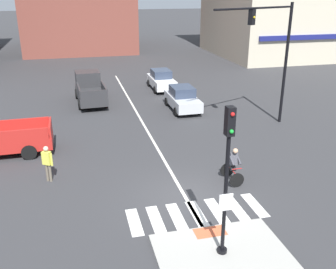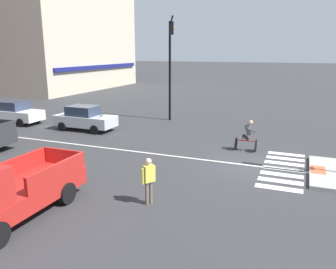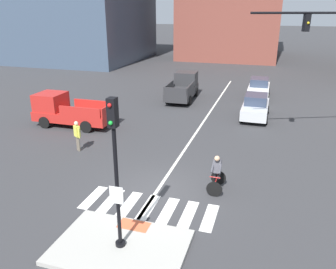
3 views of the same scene
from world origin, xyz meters
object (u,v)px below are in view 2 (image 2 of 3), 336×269
(traffic_light_mast, at_px, (170,56))
(car_silver_eastbound_far, at_px, (85,118))
(pickup_truck_red_cross_left, at_px, (1,194))
(pedestrian_at_curb_left, at_px, (149,177))
(car_white_eastbound_distant, at_px, (15,112))
(cyclist, at_px, (248,135))

(traffic_light_mast, xyz_separation_m, car_silver_eastbound_far, (-4.23, 4.50, -4.02))
(car_silver_eastbound_far, distance_m, pickup_truck_red_cross_left, 12.81)
(pickup_truck_red_cross_left, bearing_deg, pedestrian_at_curb_left, -50.37)
(car_white_eastbound_distant, height_order, pickup_truck_red_cross_left, pickup_truck_red_cross_left)
(pickup_truck_red_cross_left, bearing_deg, cyclist, -27.63)
(car_silver_eastbound_far, relative_size, cyclist, 2.44)
(pickup_truck_red_cross_left, height_order, cyclist, pickup_truck_red_cross_left)
(car_silver_eastbound_far, xyz_separation_m, pickup_truck_red_cross_left, (-11.66, -5.30, 0.17))
(car_white_eastbound_distant, xyz_separation_m, car_silver_eastbound_far, (0.10, -6.08, 0.00))
(traffic_light_mast, distance_m, cyclist, 9.13)
(cyclist, distance_m, pedestrian_at_curb_left, 8.12)
(traffic_light_mast, height_order, pickup_truck_red_cross_left, traffic_light_mast)
(traffic_light_mast, bearing_deg, pickup_truck_red_cross_left, -177.12)
(car_silver_eastbound_far, xyz_separation_m, cyclist, (-0.87, -10.94, 0.06))
(pickup_truck_red_cross_left, distance_m, pedestrian_at_curb_left, 4.61)
(traffic_light_mast, bearing_deg, cyclist, -128.38)
(car_white_eastbound_distant, bearing_deg, pickup_truck_red_cross_left, -135.46)
(traffic_light_mast, relative_size, car_white_eastbound_distant, 1.78)
(car_silver_eastbound_far, bearing_deg, traffic_light_mast, -46.73)
(traffic_light_mast, relative_size, pedestrian_at_curb_left, 4.37)
(pickup_truck_red_cross_left, xyz_separation_m, cyclist, (10.79, -5.65, -0.11))
(car_silver_eastbound_far, relative_size, pedestrian_at_curb_left, 2.46)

